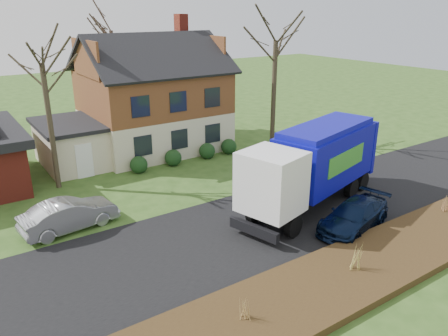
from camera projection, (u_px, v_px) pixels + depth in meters
ground at (248, 228)px, 20.32m from camera, size 120.00×120.00×0.00m
road at (248, 228)px, 20.31m from camera, size 80.00×7.00×0.02m
mulch_verge at (334, 281)px, 16.14m from camera, size 80.00×3.50×0.30m
main_house at (147, 93)px, 30.54m from camera, size 12.95×8.95×9.26m
garbage_truck at (315, 162)px, 21.92m from camera, size 9.92×4.94×4.11m
silver_sedan at (69, 215)px, 20.03m from camera, size 4.53×2.07×1.44m
navy_wagon at (354, 216)px, 20.10m from camera, size 4.79×2.81×1.30m
tree_front_west at (39, 43)px, 22.25m from camera, size 3.26×3.26×9.69m
tree_front_east at (277, 22)px, 29.81m from camera, size 3.88×3.88×10.78m
tree_back at (110, 17)px, 34.85m from camera, size 3.41×3.41×10.79m
grass_clump_west at (244, 307)px, 13.86m from camera, size 0.30×0.25×0.81m
grass_clump_mid at (358, 258)px, 16.35m from camera, size 0.38×0.32×1.07m
grass_clump_east at (447, 203)px, 21.25m from camera, size 0.34×0.28×0.85m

